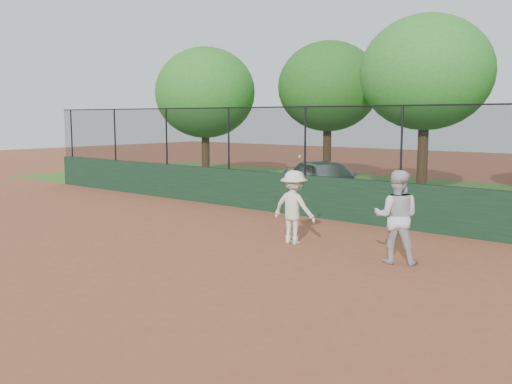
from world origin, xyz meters
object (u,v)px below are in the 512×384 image
Objects in this scene: player_main at (294,207)px; tree_1 at (328,87)px; parked_car at (326,180)px; tree_2 at (426,73)px; tree_0 at (205,93)px; player_second at (397,217)px.

player_main is 11.95m from tree_1.
parked_car is 5.02m from tree_2.
tree_1 reaches higher than tree_0.
parked_car is 0.68× the size of tree_2.
parked_car is at bearing 116.46° from player_main.
tree_2 is at bearing -90.98° from player_second.
tree_1 is 5.11m from tree_2.
tree_2 reaches higher than player_second.
tree_0 reaches higher than player_main.
player_second is at bearing -69.42° from tree_2.
tree_2 is (9.87, 0.77, 0.44)m from tree_0.
tree_0 is at bearing -175.55° from tree_2.
tree_1 is (4.98, 2.26, 0.20)m from tree_0.
tree_0 is 9.90m from tree_2.
tree_2 is (2.32, 2.55, 3.65)m from parked_car.
tree_1 is (-8.15, 10.18, 3.21)m from player_second.
tree_2 is (-0.67, 8.57, 3.54)m from player_main.
parked_car is at bearing -69.26° from player_second.
tree_0 is 0.99× the size of tree_1.
tree_0 is at bearing 105.92° from parked_car.
tree_0 is 0.93× the size of tree_2.
player_second is 15.62m from tree_0.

